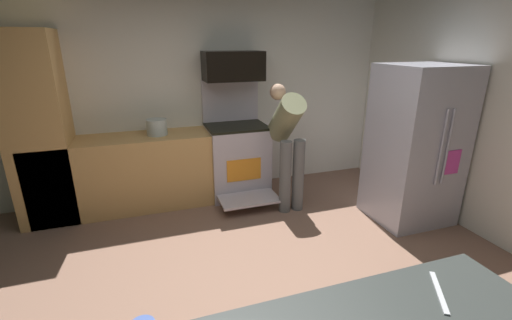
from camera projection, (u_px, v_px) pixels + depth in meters
The scene contains 10 objects.
ground_plane at pixel (264, 290), 2.91m from camera, with size 5.20×4.80×0.02m, color #835F4D.
wall_back at pixel (205, 95), 4.58m from camera, with size 5.20×0.12×2.60m, color silver.
lower_cabinet_run at pixel (141, 172), 4.27m from camera, with size 2.40×0.60×0.90m, color tan.
cabinet_column at pixel (39, 131), 3.77m from camera, with size 0.60×0.60×2.10m, color tan.
oven_range at pixel (237, 158), 4.60m from camera, with size 0.76×1.05×1.50m.
microwave at pixel (233, 66), 4.30m from camera, with size 0.74×0.38×0.36m, color black.
refrigerator at pixel (415, 146), 3.84m from camera, with size 0.83×0.78×1.75m.
person_cook at pixel (287, 136), 4.14m from camera, with size 0.31×0.70×1.48m.
knife_chef at pixel (439, 292), 1.56m from camera, with size 0.29×0.02×0.01m, color #B7BABF.
stock_pot at pixel (157, 127), 4.16m from camera, with size 0.24×0.24×0.19m, color #B9C3BC.
Camera 1 is at (-0.82, -2.25, 1.98)m, focal length 24.28 mm.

